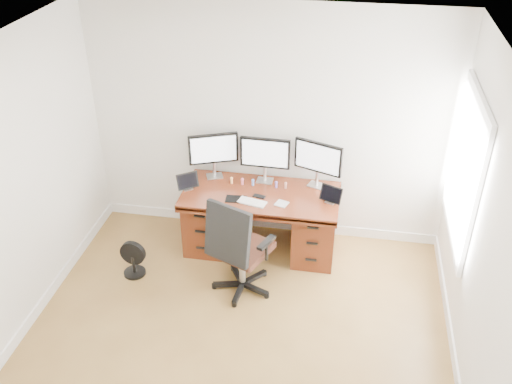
% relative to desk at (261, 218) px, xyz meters
% --- Properties ---
extents(ground, '(4.50, 4.50, 0.00)m').
position_rel_desk_xyz_m(ground, '(0.00, -1.83, -0.40)').
color(ground, olive).
rests_on(ground, ground).
extents(back_wall, '(4.00, 0.10, 2.70)m').
position_rel_desk_xyz_m(back_wall, '(0.00, 0.42, 0.95)').
color(back_wall, white).
rests_on(back_wall, ground).
extents(right_wall, '(0.10, 4.50, 2.70)m').
position_rel_desk_xyz_m(right_wall, '(2.00, -1.72, 0.95)').
color(right_wall, white).
rests_on(right_wall, ground).
extents(desk, '(1.70, 0.80, 0.75)m').
position_rel_desk_xyz_m(desk, '(0.00, 0.00, 0.00)').
color(desk, '#562211').
rests_on(desk, ground).
extents(office_chair, '(0.78, 0.78, 1.12)m').
position_rel_desk_xyz_m(office_chair, '(-0.09, -0.77, -0.03)').
color(office_chair, black).
rests_on(office_chair, ground).
extents(floor_fan, '(0.28, 0.24, 0.41)m').
position_rel_desk_xyz_m(floor_fan, '(-1.27, -0.71, -0.21)').
color(floor_fan, black).
rests_on(floor_fan, ground).
extents(monitor_left, '(0.52, 0.24, 0.53)m').
position_rel_desk_xyz_m(monitor_left, '(-0.58, 0.24, 0.68)').
color(monitor_left, silver).
rests_on(monitor_left, desk).
extents(monitor_center, '(0.55, 0.14, 0.53)m').
position_rel_desk_xyz_m(monitor_center, '(-0.00, 0.24, 0.68)').
color(monitor_center, silver).
rests_on(monitor_center, desk).
extents(monitor_right, '(0.53, 0.23, 0.53)m').
position_rel_desk_xyz_m(monitor_right, '(0.58, 0.24, 0.68)').
color(monitor_right, silver).
rests_on(monitor_right, desk).
extents(tablet_left, '(0.23, 0.19, 0.19)m').
position_rel_desk_xyz_m(tablet_left, '(-0.80, -0.08, 0.43)').
color(tablet_left, silver).
rests_on(tablet_left, desk).
extents(tablet_right, '(0.25, 0.16, 0.19)m').
position_rel_desk_xyz_m(tablet_right, '(0.75, -0.08, 0.43)').
color(tablet_right, silver).
rests_on(tablet_right, desk).
extents(keyboard, '(0.32, 0.19, 0.01)m').
position_rel_desk_xyz_m(keyboard, '(-0.06, -0.23, 0.36)').
color(keyboard, white).
rests_on(keyboard, desk).
extents(trackpad, '(0.16, 0.16, 0.01)m').
position_rel_desk_xyz_m(trackpad, '(0.25, -0.20, 0.35)').
color(trackpad, silver).
rests_on(trackpad, desk).
extents(drawing_tablet, '(0.23, 0.16, 0.01)m').
position_rel_desk_xyz_m(drawing_tablet, '(-0.24, -0.20, 0.35)').
color(drawing_tablet, black).
rests_on(drawing_tablet, desk).
extents(phone, '(0.14, 0.09, 0.01)m').
position_rel_desk_xyz_m(phone, '(-0.01, -0.10, 0.35)').
color(phone, black).
rests_on(phone, desk).
extents(figurine_orange, '(0.03, 0.03, 0.08)m').
position_rel_desk_xyz_m(figurine_orange, '(-0.36, 0.12, 0.39)').
color(figurine_orange, '#F7A758').
rests_on(figurine_orange, desk).
extents(figurine_pink, '(0.03, 0.03, 0.08)m').
position_rel_desk_xyz_m(figurine_pink, '(-0.23, 0.12, 0.39)').
color(figurine_pink, '#DC5E78').
rests_on(figurine_pink, desk).
extents(figurine_blue, '(0.03, 0.03, 0.08)m').
position_rel_desk_xyz_m(figurine_blue, '(-0.11, 0.12, 0.39)').
color(figurine_blue, '#5983E2').
rests_on(figurine_blue, desk).
extents(figurine_purple, '(0.03, 0.03, 0.08)m').
position_rel_desk_xyz_m(figurine_purple, '(0.15, 0.12, 0.39)').
color(figurine_purple, '#8C6BE7').
rests_on(figurine_purple, desk).
extents(figurine_brown, '(0.03, 0.03, 0.08)m').
position_rel_desk_xyz_m(figurine_brown, '(0.25, 0.12, 0.39)').
color(figurine_brown, '#995E4D').
rests_on(figurine_brown, desk).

